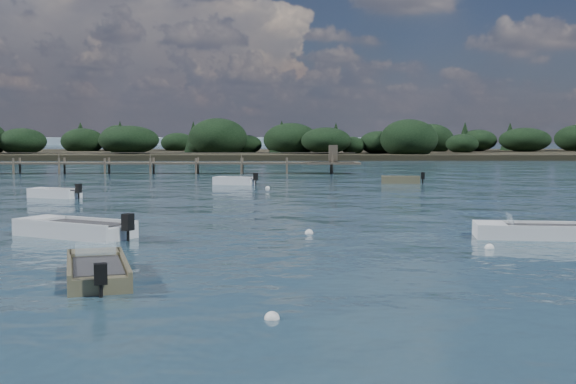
{
  "coord_description": "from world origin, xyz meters",
  "views": [
    {
      "loc": [
        -0.96,
        -20.45,
        3.8
      ],
      "look_at": [
        -0.62,
        14.0,
        1.0
      ],
      "focal_mm": 45.0,
      "sensor_mm": 36.0,
      "label": 1
    }
  ],
  "objects_px": {
    "tender_far_grey": "(55,195)",
    "tender_far_grey_b": "(401,181)",
    "tender_far_white": "(234,182)",
    "dinghy_near_olive": "(97,274)",
    "jetty": "(62,163)",
    "dinghy_mid_white_a": "(537,234)",
    "dinghy_mid_grey": "(74,232)"
  },
  "relations": [
    {
      "from": "tender_far_grey",
      "to": "tender_far_grey_b",
      "type": "xyz_separation_m",
      "value": [
        22.59,
        12.05,
        0.0
      ]
    },
    {
      "from": "tender_far_white",
      "to": "tender_far_grey_b",
      "type": "bearing_deg",
      "value": 5.29
    },
    {
      "from": "tender_far_white",
      "to": "dinghy_near_olive",
      "type": "bearing_deg",
      "value": -92.17
    },
    {
      "from": "tender_far_grey_b",
      "to": "tender_far_white",
      "type": "height_order",
      "value": "tender_far_white"
    },
    {
      "from": "tender_far_grey",
      "to": "jetty",
      "type": "relative_size",
      "value": 0.05
    },
    {
      "from": "dinghy_mid_white_a",
      "to": "dinghy_near_olive",
      "type": "xyz_separation_m",
      "value": [
        -14.14,
        -7.28,
        -0.01
      ]
    },
    {
      "from": "tender_far_grey",
      "to": "dinghy_mid_white_a",
      "type": "xyz_separation_m",
      "value": [
        22.77,
        -16.81,
        -0.01
      ]
    },
    {
      "from": "tender_far_grey",
      "to": "dinghy_mid_grey",
      "type": "bearing_deg",
      "value": -70.35
    },
    {
      "from": "tender_far_grey_b",
      "to": "dinghy_near_olive",
      "type": "bearing_deg",
      "value": -111.12
    },
    {
      "from": "dinghy_mid_grey",
      "to": "dinghy_mid_white_a",
      "type": "xyz_separation_m",
      "value": [
        16.96,
        -0.55,
        -0.02
      ]
    },
    {
      "from": "dinghy_mid_grey",
      "to": "tender_far_grey",
      "type": "height_order",
      "value": "dinghy_mid_grey"
    },
    {
      "from": "dinghy_mid_white_a",
      "to": "tender_far_white",
      "type": "relative_size",
      "value": 1.42
    },
    {
      "from": "tender_far_grey",
      "to": "jetty",
      "type": "xyz_separation_m",
      "value": [
        -7.34,
        25.69,
        0.83
      ]
    },
    {
      "from": "dinghy_mid_white_a",
      "to": "tender_far_white",
      "type": "xyz_separation_m",
      "value": [
        -12.81,
        27.69,
        0.02
      ]
    },
    {
      "from": "tender_far_white",
      "to": "dinghy_mid_white_a",
      "type": "bearing_deg",
      "value": -65.17
    },
    {
      "from": "tender_far_grey_b",
      "to": "jetty",
      "type": "xyz_separation_m",
      "value": [
        -29.93,
        13.64,
        0.83
      ]
    },
    {
      "from": "tender_far_grey_b",
      "to": "tender_far_white",
      "type": "bearing_deg",
      "value": -174.71
    },
    {
      "from": "dinghy_mid_grey",
      "to": "jetty",
      "type": "bearing_deg",
      "value": 107.4
    },
    {
      "from": "dinghy_mid_white_a",
      "to": "jetty",
      "type": "distance_m",
      "value": 52.1
    },
    {
      "from": "tender_far_white",
      "to": "dinghy_mid_grey",
      "type": "bearing_deg",
      "value": -98.69
    },
    {
      "from": "dinghy_mid_grey",
      "to": "tender_far_white",
      "type": "distance_m",
      "value": 27.46
    },
    {
      "from": "tender_far_grey",
      "to": "dinghy_mid_white_a",
      "type": "relative_size",
      "value": 0.71
    },
    {
      "from": "dinghy_mid_grey",
      "to": "jetty",
      "type": "relative_size",
      "value": 0.08
    },
    {
      "from": "tender_far_white",
      "to": "tender_far_grey",
      "type": "bearing_deg",
      "value": -132.46
    },
    {
      "from": "dinghy_near_olive",
      "to": "jetty",
      "type": "bearing_deg",
      "value": 107.79
    },
    {
      "from": "tender_far_white",
      "to": "jetty",
      "type": "xyz_separation_m",
      "value": [
        -17.3,
        14.81,
        0.82
      ]
    },
    {
      "from": "tender_far_grey_b",
      "to": "jetty",
      "type": "relative_size",
      "value": 0.05
    },
    {
      "from": "jetty",
      "to": "dinghy_mid_white_a",
      "type": "bearing_deg",
      "value": -54.69
    },
    {
      "from": "dinghy_mid_grey",
      "to": "jetty",
      "type": "xyz_separation_m",
      "value": [
        -13.15,
        41.95,
        0.81
      ]
    },
    {
      "from": "dinghy_mid_grey",
      "to": "tender_far_grey",
      "type": "distance_m",
      "value": 17.27
    },
    {
      "from": "dinghy_mid_grey",
      "to": "tender_far_grey_b",
      "type": "distance_m",
      "value": 32.91
    },
    {
      "from": "dinghy_mid_grey",
      "to": "tender_far_grey_b",
      "type": "xyz_separation_m",
      "value": [
        16.79,
        28.31,
        -0.01
      ]
    }
  ]
}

